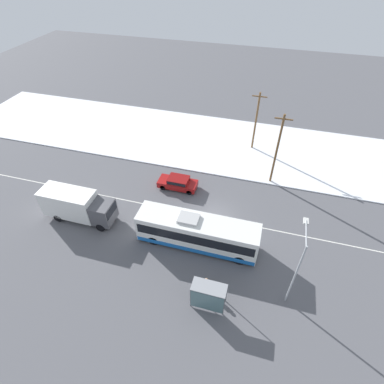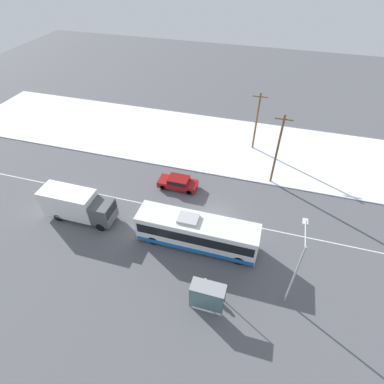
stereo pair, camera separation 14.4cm
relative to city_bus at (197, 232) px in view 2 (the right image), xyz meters
name	(u,v)px [view 2 (the right image)]	position (x,y,z in m)	size (l,w,h in m)	color
ground_plane	(214,218)	(0.80, 3.63, -1.60)	(120.00, 120.00, 0.00)	#56565B
snow_lot	(237,146)	(0.80, 17.57, -1.54)	(80.00, 14.04, 0.12)	white
lane_marking_center	(214,218)	(0.80, 3.63, -1.60)	(60.00, 0.12, 0.00)	silver
city_bus	(197,232)	(0.00, 0.00, 0.00)	(11.00, 2.57, 3.29)	white
box_truck	(77,204)	(-12.29, 0.02, 0.19)	(7.26, 2.30, 3.28)	silver
sedan_car	(178,182)	(-4.18, 7.17, -0.83)	(4.37, 1.80, 1.41)	maroon
pedestrian_at_stop	(205,283)	(1.93, -4.44, -0.60)	(0.59, 0.26, 1.63)	#23232D
bus_shelter	(207,295)	(2.38, -5.80, 0.07)	(2.63, 1.20, 2.40)	gray
streetlamp	(297,262)	(8.22, -2.99, 2.79)	(0.36, 2.86, 6.83)	#9EA3A8
utility_pole_roadside	(277,150)	(5.79, 11.14, 2.85)	(1.80, 0.24, 8.53)	brown
utility_pole_snowlot	(257,121)	(2.85, 17.64, 2.44)	(1.80, 0.24, 7.72)	brown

